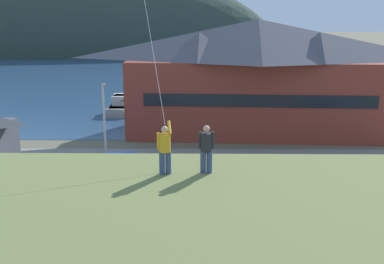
{
  "coord_description": "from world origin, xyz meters",
  "views": [
    {
      "loc": [
        1.89,
        -22.11,
        11.17
      ],
      "look_at": [
        1.46,
        9.0,
        3.14
      ],
      "focal_mm": 42.47,
      "sensor_mm": 36.0,
      "label": 1
    }
  ],
  "objects_px": {
    "storage_shed_waterside": "(157,107)",
    "parked_car_back_row_right": "(377,177)",
    "person_companion": "(206,148)",
    "parked_car_front_row_end": "(288,172)",
    "moored_boat_wharfside": "(121,106)",
    "parked_car_lone_by_shed": "(330,209)",
    "harbor_lodge": "(257,74)",
    "person_kite_flyer": "(165,148)",
    "parked_car_front_row_red": "(119,167)",
    "parking_light_pole": "(104,119)",
    "wharf_dock": "(152,106)",
    "moored_boat_inner_slip": "(121,107)",
    "moored_boat_outer_mooring": "(179,108)"
  },
  "relations": [
    {
      "from": "harbor_lodge",
      "to": "moored_boat_outer_mooring",
      "type": "distance_m",
      "value": 12.76
    },
    {
      "from": "harbor_lodge",
      "to": "person_kite_flyer",
      "type": "xyz_separation_m",
      "value": [
        -6.69,
        -27.83,
        0.94
      ]
    },
    {
      "from": "wharf_dock",
      "to": "moored_boat_outer_mooring",
      "type": "distance_m",
      "value": 4.33
    },
    {
      "from": "parked_car_lone_by_shed",
      "to": "parked_car_back_row_right",
      "type": "bearing_deg",
      "value": 49.03
    },
    {
      "from": "wharf_dock",
      "to": "person_companion",
      "type": "relative_size",
      "value": 7.19
    },
    {
      "from": "parking_light_pole",
      "to": "person_kite_flyer",
      "type": "xyz_separation_m",
      "value": [
        5.79,
        -17.48,
        2.95
      ]
    },
    {
      "from": "harbor_lodge",
      "to": "parking_light_pole",
      "type": "distance_m",
      "value": 16.34
    },
    {
      "from": "storage_shed_waterside",
      "to": "moored_boat_inner_slip",
      "type": "relative_size",
      "value": 0.86
    },
    {
      "from": "moored_boat_wharfside",
      "to": "parked_car_back_row_right",
      "type": "distance_m",
      "value": 32.5
    },
    {
      "from": "wharf_dock",
      "to": "harbor_lodge",
      "type": "bearing_deg",
      "value": -45.5
    },
    {
      "from": "moored_boat_inner_slip",
      "to": "person_kite_flyer",
      "type": "bearing_deg",
      "value": -77.94
    },
    {
      "from": "storage_shed_waterside",
      "to": "parked_car_back_row_right",
      "type": "distance_m",
      "value": 23.78
    },
    {
      "from": "wharf_dock",
      "to": "parking_light_pole",
      "type": "distance_m",
      "value": 22.05
    },
    {
      "from": "moored_boat_wharfside",
      "to": "wharf_dock",
      "type": "bearing_deg",
      "value": 24.49
    },
    {
      "from": "moored_boat_wharfside",
      "to": "parked_car_lone_by_shed",
      "type": "bearing_deg",
      "value": -61.72
    },
    {
      "from": "harbor_lodge",
      "to": "person_kite_flyer",
      "type": "distance_m",
      "value": 28.64
    },
    {
      "from": "wharf_dock",
      "to": "moored_boat_wharfside",
      "type": "height_order",
      "value": "moored_boat_wharfside"
    },
    {
      "from": "moored_boat_wharfside",
      "to": "moored_boat_inner_slip",
      "type": "distance_m",
      "value": 0.55
    },
    {
      "from": "parked_car_lone_by_shed",
      "to": "person_kite_flyer",
      "type": "height_order",
      "value": "person_kite_flyer"
    },
    {
      "from": "moored_boat_outer_mooring",
      "to": "person_companion",
      "type": "relative_size",
      "value": 4.03
    },
    {
      "from": "storage_shed_waterside",
      "to": "parked_car_back_row_right",
      "type": "xyz_separation_m",
      "value": [
        15.78,
        -17.76,
        -1.02
      ]
    },
    {
      "from": "moored_boat_wharfside",
      "to": "moored_boat_inner_slip",
      "type": "height_order",
      "value": "same"
    },
    {
      "from": "parked_car_back_row_right",
      "to": "person_kite_flyer",
      "type": "bearing_deg",
      "value": -135.29
    },
    {
      "from": "parked_car_front_row_red",
      "to": "parking_light_pole",
      "type": "xyz_separation_m",
      "value": [
        -1.54,
        3.14,
        2.66
      ]
    },
    {
      "from": "parking_light_pole",
      "to": "parked_car_front_row_end",
      "type": "bearing_deg",
      "value": -17.37
    },
    {
      "from": "parked_car_back_row_right",
      "to": "harbor_lodge",
      "type": "bearing_deg",
      "value": 111.72
    },
    {
      "from": "wharf_dock",
      "to": "parking_light_pole",
      "type": "bearing_deg",
      "value": -93.36
    },
    {
      "from": "moored_boat_wharfside",
      "to": "person_kite_flyer",
      "type": "height_order",
      "value": "person_kite_flyer"
    },
    {
      "from": "storage_shed_waterside",
      "to": "moored_boat_outer_mooring",
      "type": "relative_size",
      "value": 0.84
    },
    {
      "from": "parked_car_front_row_end",
      "to": "parked_car_front_row_red",
      "type": "relative_size",
      "value": 0.98
    },
    {
      "from": "moored_boat_wharfside",
      "to": "moored_boat_inner_slip",
      "type": "xyz_separation_m",
      "value": [
        0.07,
        -0.55,
        0.0
      ]
    },
    {
      "from": "person_companion",
      "to": "parked_car_front_row_end",
      "type": "bearing_deg",
      "value": 66.91
    },
    {
      "from": "harbor_lodge",
      "to": "storage_shed_waterside",
      "type": "relative_size",
      "value": 4.39
    },
    {
      "from": "storage_shed_waterside",
      "to": "parked_car_back_row_right",
      "type": "bearing_deg",
      "value": -48.38
    },
    {
      "from": "storage_shed_waterside",
      "to": "parked_car_front_row_red",
      "type": "distance_m",
      "value": 16.13
    },
    {
      "from": "wharf_dock",
      "to": "person_kite_flyer",
      "type": "bearing_deg",
      "value": -83.44
    },
    {
      "from": "harbor_lodge",
      "to": "parked_car_back_row_right",
      "type": "bearing_deg",
      "value": -68.28
    },
    {
      "from": "person_companion",
      "to": "person_kite_flyer",
      "type": "bearing_deg",
      "value": -174.86
    },
    {
      "from": "wharf_dock",
      "to": "moored_boat_inner_slip",
      "type": "relative_size",
      "value": 1.84
    },
    {
      "from": "parked_car_front_row_red",
      "to": "person_companion",
      "type": "xyz_separation_m",
      "value": [
        5.7,
        -14.21,
        5.59
      ]
    },
    {
      "from": "moored_boat_wharfside",
      "to": "parked_car_lone_by_shed",
      "type": "xyz_separation_m",
      "value": [
        16.25,
        -30.2,
        0.34
      ]
    },
    {
      "from": "moored_boat_inner_slip",
      "to": "moored_boat_outer_mooring",
      "type": "bearing_deg",
      "value": -3.91
    },
    {
      "from": "parked_car_lone_by_shed",
      "to": "parked_car_front_row_red",
      "type": "relative_size",
      "value": 0.98
    },
    {
      "from": "person_kite_flyer",
      "to": "harbor_lodge",
      "type": "bearing_deg",
      "value": 76.47
    },
    {
      "from": "wharf_dock",
      "to": "parked_car_front_row_end",
      "type": "bearing_deg",
      "value": -65.71
    },
    {
      "from": "harbor_lodge",
      "to": "parked_car_front_row_red",
      "type": "relative_size",
      "value": 5.99
    },
    {
      "from": "harbor_lodge",
      "to": "moored_boat_outer_mooring",
      "type": "xyz_separation_m",
      "value": [
        -7.77,
        8.8,
        -5.0
      ]
    },
    {
      "from": "wharf_dock",
      "to": "person_companion",
      "type": "distance_m",
      "value": 40.05
    },
    {
      "from": "storage_shed_waterside",
      "to": "parked_car_front_row_end",
      "type": "height_order",
      "value": "storage_shed_waterside"
    },
    {
      "from": "moored_boat_outer_mooring",
      "to": "moored_boat_inner_slip",
      "type": "distance_m",
      "value": 6.86
    }
  ]
}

